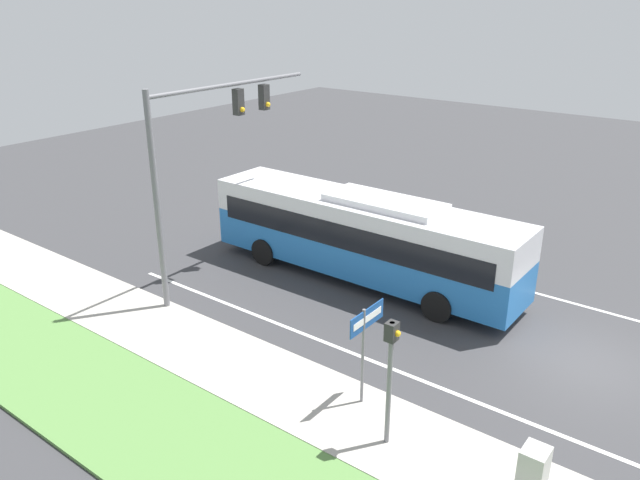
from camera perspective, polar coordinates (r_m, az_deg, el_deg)
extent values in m
plane|color=#38383A|center=(19.78, 23.15, -10.35)|extent=(80.00, 80.00, 0.00)
cube|color=silver|center=(16.82, 19.78, -15.91)|extent=(0.14, 30.00, 0.01)
cube|color=silver|center=(22.92, 25.55, -6.23)|extent=(0.14, 30.00, 0.01)
cube|color=#236BB7|center=(22.85, 3.81, -0.91)|extent=(2.50, 12.07, 1.44)
cube|color=silver|center=(22.38, 3.89, 2.19)|extent=(2.50, 12.07, 1.18)
cube|color=black|center=(22.51, 3.86, 1.21)|extent=(2.54, 11.10, 0.89)
cube|color=silver|center=(21.69, 5.93, 3.46)|extent=(1.75, 4.22, 0.24)
cylinder|color=black|center=(24.34, -5.16, -1.08)|extent=(0.28, 1.05, 1.05)
cylinder|color=black|center=(26.02, -1.63, 0.55)|extent=(0.28, 1.05, 1.05)
cylinder|color=black|center=(20.50, 10.67, -5.97)|extent=(0.28, 1.05, 1.05)
cylinder|color=black|center=(22.47, 13.46, -3.64)|extent=(0.28, 1.05, 1.05)
cylinder|color=slate|center=(20.36, -14.67, 3.01)|extent=(0.20, 0.20, 7.27)
cylinder|color=slate|center=(21.94, -8.01, 13.92)|extent=(7.23, 0.14, 0.14)
cube|color=#2D2D2D|center=(22.20, -7.48, 12.41)|extent=(0.32, 0.28, 0.90)
sphere|color=yellow|center=(22.12, -7.10, 11.74)|extent=(0.18, 0.18, 0.18)
cube|color=#2D2D2D|center=(23.16, -5.14, 12.88)|extent=(0.32, 0.28, 0.90)
sphere|color=yellow|center=(23.08, -4.78, 12.24)|extent=(0.18, 0.18, 0.18)
cylinder|color=slate|center=(14.53, 6.33, -13.18)|extent=(0.12, 0.12, 3.29)
cube|color=#2D2D2D|center=(13.77, 6.58, -8.31)|extent=(0.28, 0.24, 0.44)
sphere|color=yellow|center=(13.70, 7.12, -8.49)|extent=(0.14, 0.14, 0.14)
cylinder|color=slate|center=(15.90, 3.92, -10.78)|extent=(0.08, 0.08, 2.78)
cube|color=#19478C|center=(15.46, 4.32, -7.16)|extent=(1.45, 0.03, 0.52)
cube|color=white|center=(15.45, 4.38, -7.18)|extent=(1.23, 0.01, 0.18)
cube|color=#A8A8A3|center=(14.42, 18.88, -19.46)|extent=(0.60, 0.52, 1.17)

